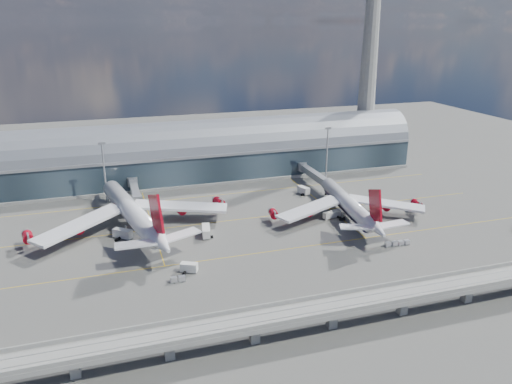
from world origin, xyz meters
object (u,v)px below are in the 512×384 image
object	(u,v)px
service_truck_2	(332,214)
service_truck_5	(123,234)
control_tower	(369,63)
floodlight_mast_left	(104,171)
service_truck_4	(304,190)
service_truck_0	(206,231)
service_truck_3	(376,213)
cargo_train_0	(178,279)
floodlight_mast_right	(327,153)
cargo_train_1	(397,243)
service_truck_1	(189,268)
airliner_right	(349,205)
airliner_left	(133,213)

from	to	relation	value
service_truck_2	service_truck_5	xyz separation A→B (m)	(-77.83, 4.77, 0.29)
control_tower	floodlight_mast_left	world-z (taller)	control_tower
service_truck_4	service_truck_0	bearing A→B (deg)	-165.93
service_truck_2	service_truck_4	distance (m)	29.27
service_truck_4	service_truck_2	bearing A→B (deg)	-108.83
service_truck_3	cargo_train_0	xyz separation A→B (m)	(-81.73, -28.22, -0.53)
floodlight_mast_right	cargo_train_1	size ratio (longest dim) A/B	2.78
service_truck_0	cargo_train_1	xyz separation A→B (m)	(59.81, -27.48, -0.93)
service_truck_4	cargo_train_0	bearing A→B (deg)	-154.58
floodlight_mast_right	service_truck_0	xyz separation A→B (m)	(-67.88, -46.15, -11.91)
service_truck_4	cargo_train_1	distance (m)	59.44
service_truck_1	service_truck_3	bearing A→B (deg)	-46.93
control_tower	cargo_train_0	distance (m)	165.08
control_tower	airliner_right	bearing A→B (deg)	-122.53
airliner_right	service_truck_2	xyz separation A→B (m)	(-6.03, 1.75, -3.86)
floodlight_mast_left	floodlight_mast_right	bearing A→B (deg)	0.00
airliner_left	service_truck_5	size ratio (longest dim) A/B	11.01
control_tower	service_truck_3	size ratio (longest dim) A/B	18.04
control_tower	service_truck_2	xyz separation A→B (m)	(-53.22, -72.24, -50.22)
floodlight_mast_left	cargo_train_1	size ratio (longest dim) A/B	2.78
airliner_left	service_truck_5	distance (m)	8.94
floodlight_mast_right	service_truck_2	distance (m)	49.38
service_truck_4	cargo_train_0	xyz separation A→B (m)	(-65.02, -61.03, -0.82)
service_truck_0	floodlight_mast_left	bearing A→B (deg)	134.83
service_truck_4	cargo_train_0	distance (m)	89.18
airliner_left	service_truck_4	bearing A→B (deg)	2.68
floodlight_mast_right	service_truck_3	world-z (taller)	floodlight_mast_right
control_tower	service_truck_1	xyz separation A→B (m)	(-113.48, -99.05, -50.15)
control_tower	service_truck_5	size ratio (longest dim) A/B	14.77
airliner_left	airliner_right	distance (m)	80.54
control_tower	floodlight_mast_right	distance (m)	58.76
service_truck_3	service_truck_4	world-z (taller)	service_truck_4
floodlight_mast_right	service_truck_2	world-z (taller)	floodlight_mast_right
service_truck_1	airliner_left	bearing A→B (deg)	45.78
service_truck_2	service_truck_3	size ratio (longest dim) A/B	1.36
cargo_train_1	service_truck_4	bearing A→B (deg)	4.73
service_truck_2	airliner_right	bearing A→B (deg)	-120.99
cargo_train_0	floodlight_mast_right	bearing A→B (deg)	-50.31
floodlight_mast_right	airliner_right	bearing A→B (deg)	-104.84
service_truck_3	service_truck_5	bearing A→B (deg)	-177.15
service_truck_5	control_tower	bearing A→B (deg)	-22.97
service_truck_5	cargo_train_1	size ratio (longest dim) A/B	0.75
airliner_left	service_truck_4	size ratio (longest dim) A/B	12.48
service_truck_1	cargo_train_1	bearing A→B (deg)	-65.74
service_truck_3	airliner_left	bearing A→B (deg)	178.88
airliner_left	service_truck_2	world-z (taller)	airliner_left
floodlight_mast_right	service_truck_3	distance (m)	49.34
service_truck_1	cargo_train_0	world-z (taller)	service_truck_1
airliner_left	cargo_train_1	bearing A→B (deg)	-36.98
airliner_right	floodlight_mast_right	bearing A→B (deg)	82.17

